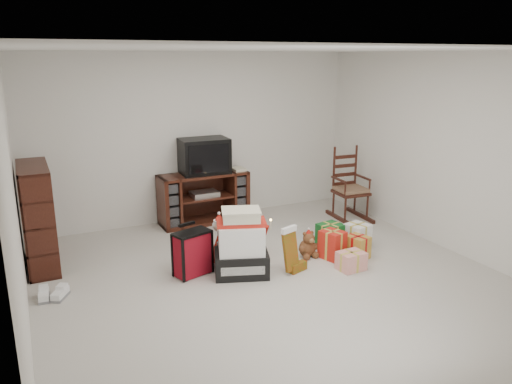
% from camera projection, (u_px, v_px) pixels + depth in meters
% --- Properties ---
extents(room, '(5.01, 5.01, 2.51)m').
position_uv_depth(room, '(272.00, 172.00, 5.31)').
color(room, beige).
rests_on(room, ground).
extents(tv_stand, '(1.34, 0.50, 0.76)m').
position_uv_depth(tv_stand, '(204.00, 198.00, 7.48)').
color(tv_stand, '#3F1A12').
rests_on(tv_stand, floor).
extents(bookshelf, '(0.34, 1.01, 1.23)m').
position_uv_depth(bookshelf, '(38.00, 219.00, 5.86)').
color(bookshelf, '#3E1910').
rests_on(bookshelf, floor).
extents(rocking_chair, '(0.51, 0.79, 1.15)m').
position_uv_depth(rocking_chair, '(349.00, 193.00, 7.70)').
color(rocking_chair, '#3E1910').
rests_on(rocking_chair, floor).
extents(gift_pile, '(0.72, 0.62, 0.76)m').
position_uv_depth(gift_pile, '(241.00, 247.00, 5.68)').
color(gift_pile, black).
rests_on(gift_pile, floor).
extents(red_suitcase, '(0.45, 0.32, 0.61)m').
position_uv_depth(red_suitcase, '(193.00, 253.00, 5.68)').
color(red_suitcase, maroon).
rests_on(red_suitcase, floor).
extents(stocking, '(0.29, 0.19, 0.56)m').
position_uv_depth(stocking, '(290.00, 250.00, 5.74)').
color(stocking, '#0C7115').
rests_on(stocking, floor).
extents(teddy_bear, '(0.22, 0.20, 0.33)m').
position_uv_depth(teddy_bear, '(308.00, 246.00, 6.24)').
color(teddy_bear, brown).
rests_on(teddy_bear, floor).
extents(santa_figurine, '(0.29, 0.28, 0.60)m').
position_uv_depth(santa_figurine, '(256.00, 237.00, 6.28)').
color(santa_figurine, '#A51A11').
rests_on(santa_figurine, floor).
extents(mrs_claus_figurine, '(0.31, 0.29, 0.63)m').
position_uv_depth(mrs_claus_figurine, '(220.00, 244.00, 6.02)').
color(mrs_claus_figurine, '#A51A11').
rests_on(mrs_claus_figurine, floor).
extents(sneaker_pair, '(0.33, 0.27, 0.09)m').
position_uv_depth(sneaker_pair, '(52.00, 295.00, 5.17)').
color(sneaker_pair, white).
rests_on(sneaker_pair, floor).
extents(gift_cluster, '(0.83, 0.94, 0.28)m').
position_uv_depth(gift_cluster, '(344.00, 245.00, 6.26)').
color(gift_cluster, red).
rests_on(gift_cluster, floor).
extents(crt_television, '(0.73, 0.54, 0.52)m').
position_uv_depth(crt_television, '(204.00, 156.00, 7.35)').
color(crt_television, black).
rests_on(crt_television, tv_stand).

